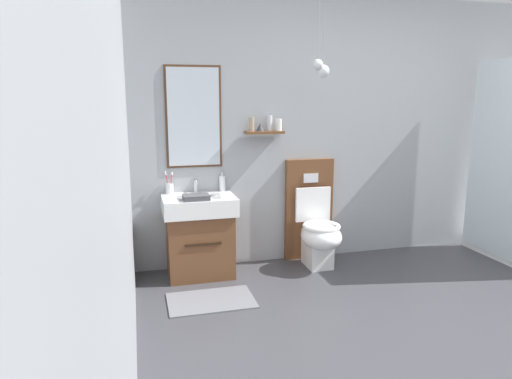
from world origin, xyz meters
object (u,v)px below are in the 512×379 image
object	(u,v)px
vanity_sink_left	(199,234)
toilet	(315,226)
folded_hand_towel	(196,197)
toothbrush_cup	(170,188)
soap_dispenser	(222,183)

from	to	relation	value
vanity_sink_left	toilet	distance (m)	1.11
vanity_sink_left	folded_hand_towel	bearing A→B (deg)	-105.39
toothbrush_cup	soap_dispenser	xyz separation A→B (m)	(0.49, 0.01, 0.02)
folded_hand_towel	vanity_sink_left	bearing A→B (deg)	74.61
vanity_sink_left	toothbrush_cup	xyz separation A→B (m)	(-0.24, 0.17, 0.40)
toilet	folded_hand_towel	xyz separation A→B (m)	(-1.15, -0.15, 0.38)
vanity_sink_left	soap_dispenser	xyz separation A→B (m)	(0.25, 0.18, 0.42)
vanity_sink_left	toilet	bearing A→B (deg)	0.29
toilet	soap_dispenser	xyz separation A→B (m)	(-0.87, 0.17, 0.43)
toilet	toothbrush_cup	world-z (taller)	toilet
soap_dispenser	vanity_sink_left	bearing A→B (deg)	-144.61
toilet	soap_dispenser	world-z (taller)	toilet
toothbrush_cup	vanity_sink_left	bearing A→B (deg)	-34.94
vanity_sink_left	toilet	xyz separation A→B (m)	(1.11, 0.01, -0.01)
vanity_sink_left	toilet	world-z (taller)	toilet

